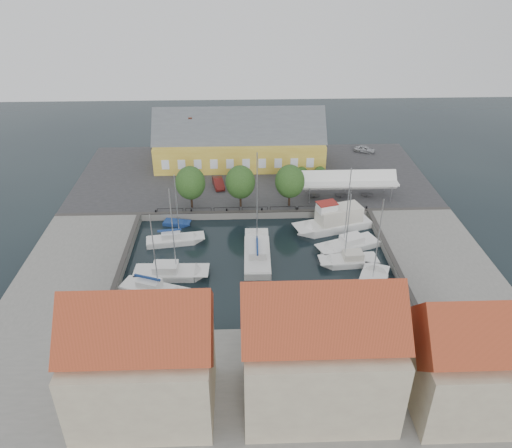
{
  "coord_description": "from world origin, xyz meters",
  "views": [
    {
      "loc": [
        -2.06,
        -51.64,
        34.86
      ],
      "look_at": [
        0.0,
        6.0,
        1.5
      ],
      "focal_mm": 35.0,
      "sensor_mm": 36.0,
      "label": 1
    }
  ],
  "objects_px": {
    "car_silver": "(365,149)",
    "east_boat_a": "(349,246)",
    "launch_sw": "(134,312)",
    "launch_nw": "(177,224)",
    "east_boat_c": "(370,291)",
    "warehouse": "(236,143)",
    "east_boat_b": "(350,262)",
    "west_boat_a": "(174,241)",
    "trawler": "(335,222)",
    "west_boat_d": "(153,290)",
    "car_red": "(218,183)",
    "center_sailboat": "(257,255)",
    "west_boat_c": "(169,274)",
    "tent_canopy": "(349,181)"
  },
  "relations": [
    {
      "from": "car_silver",
      "to": "east_boat_a",
      "type": "distance_m",
      "value": 31.12
    },
    {
      "from": "launch_sw",
      "to": "launch_nw",
      "type": "relative_size",
      "value": 1.26
    },
    {
      "from": "launch_sw",
      "to": "east_boat_c",
      "type": "bearing_deg",
      "value": 5.54
    },
    {
      "from": "warehouse",
      "to": "east_boat_b",
      "type": "xyz_separation_m",
      "value": [
        13.86,
        -29.86,
        -4.17
      ]
    },
    {
      "from": "west_boat_a",
      "to": "launch_nw",
      "type": "height_order",
      "value": "west_boat_a"
    },
    {
      "from": "trawler",
      "to": "west_boat_d",
      "type": "bearing_deg",
      "value": -149.65
    },
    {
      "from": "car_silver",
      "to": "east_boat_b",
      "type": "relative_size",
      "value": 0.36
    },
    {
      "from": "launch_sw",
      "to": "east_boat_b",
      "type": "bearing_deg",
      "value": 18.73
    },
    {
      "from": "car_red",
      "to": "launch_sw",
      "type": "distance_m",
      "value": 29.69
    },
    {
      "from": "east_boat_a",
      "to": "east_boat_b",
      "type": "xyz_separation_m",
      "value": [
        -0.6,
        -3.61,
        -0.0
      ]
    },
    {
      "from": "trawler",
      "to": "launch_nw",
      "type": "height_order",
      "value": "trawler"
    },
    {
      "from": "center_sailboat",
      "to": "launch_nw",
      "type": "xyz_separation_m",
      "value": [
        -10.92,
        8.62,
        -0.27
      ]
    },
    {
      "from": "warehouse",
      "to": "west_boat_c",
      "type": "distance_m",
      "value": 32.85
    },
    {
      "from": "car_silver",
      "to": "car_red",
      "type": "relative_size",
      "value": 0.89
    },
    {
      "from": "tent_canopy",
      "to": "west_boat_d",
      "type": "xyz_separation_m",
      "value": [
        -26.11,
        -20.92,
        -3.41
      ]
    },
    {
      "from": "trawler",
      "to": "east_boat_c",
      "type": "height_order",
      "value": "east_boat_c"
    },
    {
      "from": "car_red",
      "to": "launch_sw",
      "type": "bearing_deg",
      "value": -117.1
    },
    {
      "from": "warehouse",
      "to": "trawler",
      "type": "distance_m",
      "value": 25.45
    },
    {
      "from": "west_boat_a",
      "to": "launch_sw",
      "type": "distance_m",
      "value": 14.28
    },
    {
      "from": "west_boat_a",
      "to": "east_boat_a",
      "type": "bearing_deg",
      "value": -4.98
    },
    {
      "from": "east_boat_c",
      "to": "west_boat_d",
      "type": "distance_m",
      "value": 24.49
    },
    {
      "from": "east_boat_c",
      "to": "car_red",
      "type": "bearing_deg",
      "value": 124.35
    },
    {
      "from": "trawler",
      "to": "center_sailboat",
      "type": "bearing_deg",
      "value": -148.19
    },
    {
      "from": "east_boat_b",
      "to": "east_boat_c",
      "type": "distance_m",
      "value": 6.01
    },
    {
      "from": "center_sailboat",
      "to": "east_boat_c",
      "type": "distance_m",
      "value": 14.59
    },
    {
      "from": "car_silver",
      "to": "tent_canopy",
      "type": "bearing_deg",
      "value": -178.42
    },
    {
      "from": "center_sailboat",
      "to": "east_boat_a",
      "type": "relative_size",
      "value": 1.2
    },
    {
      "from": "tent_canopy",
      "to": "east_boat_c",
      "type": "height_order",
      "value": "east_boat_c"
    },
    {
      "from": "car_silver",
      "to": "trawler",
      "type": "height_order",
      "value": "trawler"
    },
    {
      "from": "center_sailboat",
      "to": "west_boat_a",
      "type": "height_order",
      "value": "center_sailboat"
    },
    {
      "from": "car_red",
      "to": "launch_nw",
      "type": "xyz_separation_m",
      "value": [
        -5.58,
        -9.7,
        -1.59
      ]
    },
    {
      "from": "east_boat_a",
      "to": "west_boat_a",
      "type": "bearing_deg",
      "value": 175.02
    },
    {
      "from": "center_sailboat",
      "to": "west_boat_c",
      "type": "distance_m",
      "value": 11.11
    },
    {
      "from": "east_boat_b",
      "to": "west_boat_c",
      "type": "bearing_deg",
      "value": -175.49
    },
    {
      "from": "west_boat_a",
      "to": "warehouse",
      "type": "bearing_deg",
      "value": 71.25
    },
    {
      "from": "center_sailboat",
      "to": "launch_sw",
      "type": "xyz_separation_m",
      "value": [
        -13.52,
        -10.18,
        -0.27
      ]
    },
    {
      "from": "west_boat_c",
      "to": "launch_sw",
      "type": "relative_size",
      "value": 2.4
    },
    {
      "from": "car_red",
      "to": "launch_sw",
      "type": "height_order",
      "value": "car_red"
    },
    {
      "from": "center_sailboat",
      "to": "west_boat_c",
      "type": "relative_size",
      "value": 1.18
    },
    {
      "from": "car_red",
      "to": "east_boat_b",
      "type": "relative_size",
      "value": 0.41
    },
    {
      "from": "center_sailboat",
      "to": "tent_canopy",
      "type": "bearing_deg",
      "value": 45.37
    },
    {
      "from": "east_boat_b",
      "to": "west_boat_d",
      "type": "bearing_deg",
      "value": -168.12
    },
    {
      "from": "tent_canopy",
      "to": "east_boat_a",
      "type": "xyz_separation_m",
      "value": [
        -2.14,
        -12.39,
        -3.42
      ]
    },
    {
      "from": "trawler",
      "to": "launch_nw",
      "type": "xyz_separation_m",
      "value": [
        -21.83,
        1.85,
        -0.93
      ]
    },
    {
      "from": "car_silver",
      "to": "east_boat_c",
      "type": "relative_size",
      "value": 0.31
    },
    {
      "from": "launch_sw",
      "to": "center_sailboat",
      "type": "bearing_deg",
      "value": 36.98
    },
    {
      "from": "tent_canopy",
      "to": "trawler",
      "type": "bearing_deg",
      "value": -112.85
    },
    {
      "from": "west_boat_d",
      "to": "east_boat_c",
      "type": "bearing_deg",
      "value": -2.32
    },
    {
      "from": "car_silver",
      "to": "launch_sw",
      "type": "bearing_deg",
      "value": 162.92
    },
    {
      "from": "warehouse",
      "to": "west_boat_a",
      "type": "relative_size",
      "value": 2.78
    }
  ]
}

